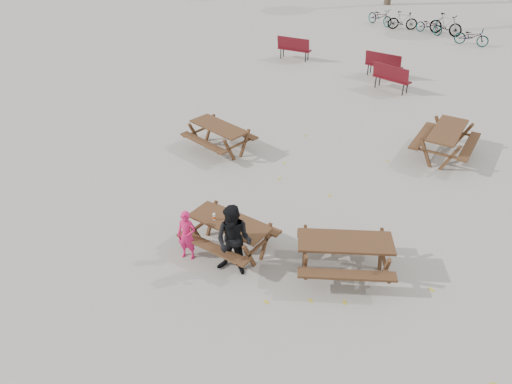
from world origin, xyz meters
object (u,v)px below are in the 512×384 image
Objects in this scene: main_picnic_table at (229,228)px; picnic_table_east at (344,256)px; soda_bottle at (214,217)px; picnic_table_north at (219,138)px; adult at (234,241)px; food_tray at (227,224)px; picnic_table_far at (445,143)px; child at (187,235)px.

picnic_table_east reaches higher than main_picnic_table.
picnic_table_north is at bearing 127.74° from soda_bottle.
adult is at bearing -24.74° from soda_bottle.
main_picnic_table is at bearing 166.73° from picnic_table_east.
picnic_table_north is (-3.19, 3.60, -0.19)m from main_picnic_table.
picnic_table_east is (2.32, 0.91, -0.38)m from food_tray.
food_tray is 7.62m from picnic_table_far.
picnic_table_east is (2.96, 1.50, -0.17)m from child.
soda_bottle is (-0.30, -0.14, 0.26)m from main_picnic_table.
adult is at bearing -39.56° from food_tray.
main_picnic_table is 10.59× the size of soda_bottle.
adult reaches higher than soda_bottle.
food_tray is 1.06× the size of soda_bottle.
picnic_table_east is (2.67, 0.92, -0.43)m from soda_bottle.
picnic_table_north is at bearing 131.54° from main_picnic_table.
child is at bearing -137.52° from food_tray.
soda_bottle is at bearing 139.66° from adult.
soda_bottle reaches higher than picnic_table_east.
adult reaches higher than picnic_table_far.
main_picnic_table is at bearing -39.36° from picnic_table_north.
picnic_table_east is at bearing 174.93° from picnic_table_far.
picnic_table_east is at bearing 18.96° from soda_bottle.
child is 1.15m from adult.
main_picnic_table is at bearing 24.92° from soda_bottle.
main_picnic_table is 0.25m from food_tray.
picnic_table_east is 6.32m from picnic_table_far.
picnic_table_north reaches higher than main_picnic_table.
picnic_table_far reaches higher than main_picnic_table.
picnic_table_far is at bearing 71.59° from food_tray.
child reaches higher than picnic_table_east.
main_picnic_table is 7.51m from picnic_table_far.
soda_bottle is (-0.35, -0.01, 0.05)m from food_tray.
adult is 0.84× the size of picnic_table_east.
soda_bottle is at bearing -43.16° from picnic_table_north.
child is (-0.29, -0.58, -0.27)m from soda_bottle.
child is 0.61× the size of picnic_table_east.
picnic_table_far is (3.05, 7.81, -0.15)m from child.
picnic_table_far is (2.46, 7.09, -0.15)m from main_picnic_table.
adult is (0.52, -0.52, 0.22)m from main_picnic_table.
food_tray is 2.52m from picnic_table_east.
picnic_table_east is 1.04× the size of picnic_table_north.
adult reaches higher than food_tray.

